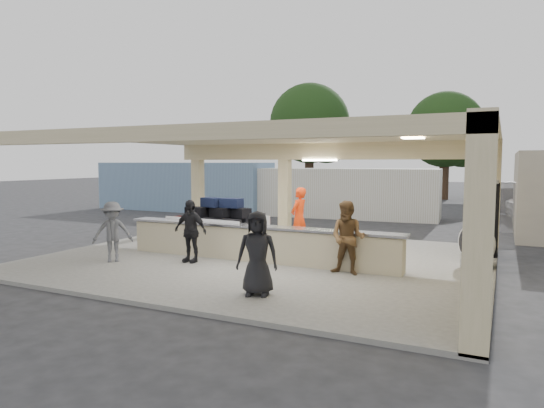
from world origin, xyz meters
The scene contains 15 objects.
ground centered at (0.00, 0.00, 0.00)m, with size 120.00×120.00×0.00m, color #252527.
pavilion centered at (0.21, 0.66, 1.35)m, with size 12.01×10.00×3.55m.
baggage_counter centered at (0.00, -0.50, 0.59)m, with size 8.20×0.58×0.98m.
luggage_cart centered at (-1.94, 0.51, 0.96)m, with size 2.90×1.96×1.61m.
drum_fan centered at (5.50, 1.35, 0.69)m, with size 0.93×0.93×1.10m.
baggage_handler centered at (0.26, 1.93, 1.06)m, with size 0.70×0.38×1.91m, color #FC390D.
passenger_a centered at (2.75, -1.00, 0.99)m, with size 0.87×0.38×1.79m, color brown.
passenger_b centered at (-1.53, -1.44, 0.95)m, with size 1.00×0.36×1.70m, color black.
passenger_c centered at (-3.46, -2.32, 0.92)m, with size 1.06×0.37×1.64m, color #545559.
passenger_d centered at (1.62, -3.56, 0.96)m, with size 0.84×0.35×1.73m, color black.
car_dark centered at (7.16, 14.91, 0.76)m, with size 1.60×4.54×1.51m, color black.
container_white centered at (-2.30, 11.43, 1.24)m, with size 11.43×2.29×2.48m, color silver.
container_blue centered at (-10.79, 10.96, 1.38)m, with size 10.65×2.56×2.77m, color #6C91AD.
tree_left centered at (-7.68, 24.16, 5.59)m, with size 6.60×6.30×9.00m.
tree_mid centered at (2.32, 26.16, 4.96)m, with size 6.00×5.60×8.00m.
Camera 1 is at (6.11, -12.20, 2.82)m, focal length 32.00 mm.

